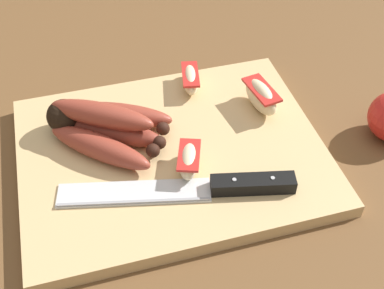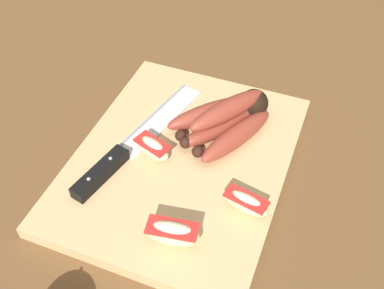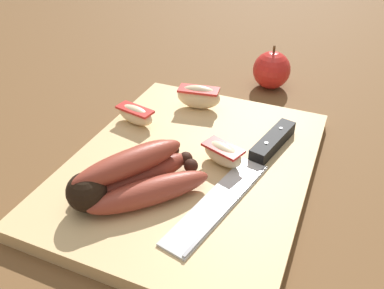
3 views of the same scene
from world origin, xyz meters
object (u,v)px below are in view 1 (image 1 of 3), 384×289
(apple_wedge_middle, at_px, (261,96))
(apple_wedge_near, at_px, (190,79))
(chefs_knife, at_px, (212,187))
(banana_bunch, at_px, (103,126))
(apple_wedge_far, at_px, (189,160))

(apple_wedge_middle, bearing_deg, apple_wedge_near, -40.65)
(chefs_knife, distance_m, apple_wedge_near, 0.20)
(banana_bunch, bearing_deg, apple_wedge_middle, -179.65)
(apple_wedge_far, bearing_deg, chefs_knife, 112.06)
(apple_wedge_near, height_order, apple_wedge_middle, apple_wedge_middle)
(apple_wedge_far, bearing_deg, apple_wedge_middle, -146.08)
(apple_wedge_far, bearing_deg, apple_wedge_near, -106.15)
(banana_bunch, relative_size, apple_wedge_near, 2.58)
(chefs_knife, xyz_separation_m, apple_wedge_near, (-0.03, -0.19, 0.01))
(apple_wedge_middle, relative_size, apple_wedge_far, 1.16)
(apple_wedge_middle, bearing_deg, banana_bunch, 0.35)
(apple_wedge_far, bearing_deg, banana_bunch, -42.09)
(chefs_knife, bearing_deg, apple_wedge_far, -67.94)
(banana_bunch, height_order, apple_wedge_middle, banana_bunch)
(chefs_knife, height_order, apple_wedge_far, apple_wedge_far)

